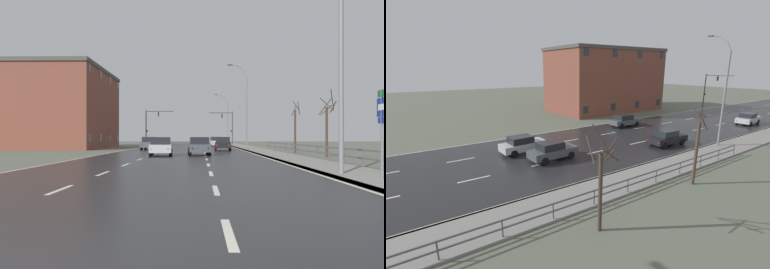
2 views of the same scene
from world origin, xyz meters
The scene contains 13 objects.
ground_plane centered at (0.00, 48.00, -0.06)m, with size 160.00×160.00×0.12m.
road_asphalt_strip centered at (0.00, 60.00, 0.01)m, with size 14.00×120.00×0.03m.
guardrail centered at (9.85, 24.43, 0.71)m, with size 0.07×38.94×1.00m.
street_lamp_midground centered at (7.45, 45.44, 5.18)m, with size 2.41×0.24×10.57m.
traffic_signal_left centered at (-7.02, 68.67, 4.22)m, with size 5.07×0.36×6.45m.
car_near_right centered at (4.47, 41.61, 0.80)m, with size 1.97×4.17×1.57m.
car_far_left centered at (-4.16, 44.20, 0.80)m, with size 2.01×4.19×1.57m.
car_near_left centered at (4.33, 59.16, 0.80)m, with size 2.02×4.20×1.57m.
car_mid_centre centered at (1.79, 30.08, 0.80)m, with size 2.02×4.20×1.57m.
car_distant centered at (-1.35, 28.73, 0.80)m, with size 2.01×4.19×1.57m.
brick_building centered at (-16.91, 51.14, 5.44)m, with size 11.64×19.24×10.86m.
bare_tree_mid centered at (11.80, 27.17, 2.36)m, with size 1.27×1.30×5.30m.
bare_tree_far centered at (11.28, 35.51, 2.35)m, with size 0.85×0.87×5.10m.
Camera 2 is at (20.19, 20.23, 7.52)m, focal length 24.27 mm.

